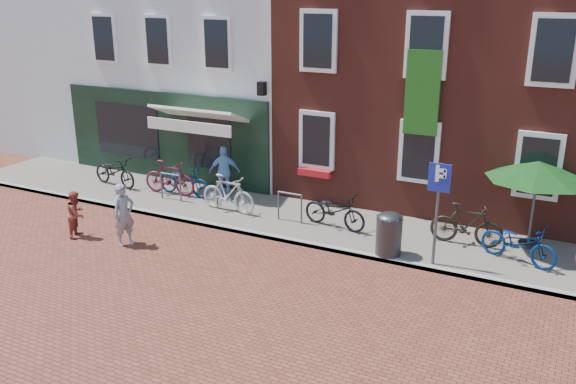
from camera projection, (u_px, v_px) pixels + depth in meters
The scene contains 18 objects.
ground at pixel (252, 236), 15.96m from camera, with size 80.00×80.00×0.00m, color brown.
sidewalk at pixel (311, 222), 16.79m from camera, with size 24.00×3.00×0.10m, color slate.
building_stucco at pixel (227, 36), 22.58m from camera, with size 8.00×8.00×9.00m, color silver.
building_brick_mid at pixel (413, 27), 19.45m from camera, with size 6.00×8.00×10.00m, color maroon.
filler_left at pixel (76, 30), 25.76m from camera, with size 7.00×8.00×9.00m, color silver.
litter_bin at pixel (389, 232), 14.47m from camera, with size 0.62×0.62×1.14m.
parking_sign at pixel (438, 196), 13.61m from camera, with size 0.50×0.08×2.43m.
parasol at pixel (539, 167), 14.50m from camera, with size 2.44×2.44×2.28m.
woman at pixel (124, 215), 15.24m from camera, with size 0.58×0.38×1.60m, color gray.
boy at pixel (77, 214), 15.80m from camera, with size 0.60×0.47×1.23m, color brown.
cafe_person at pixel (225, 171), 18.53m from camera, with size 0.91×0.38×1.56m, color #7EB2E7.
bicycle_0 at pixel (115, 171), 19.58m from camera, with size 0.64×1.83×0.96m, color black.
bicycle_1 at pixel (169, 178), 18.75m from camera, with size 0.50×1.77×1.07m, color #551627.
bicycle_2 at pixel (184, 180), 18.68m from camera, with size 0.64×1.83×0.96m, color #04234E.
bicycle_3 at pixel (228, 193), 17.32m from camera, with size 0.50×1.77×1.07m, color #AAAAAD.
bicycle_4 at pixel (335, 210), 16.15m from camera, with size 0.64×1.83×0.96m, color black.
bicycle_5 at pixel (467, 225), 15.04m from camera, with size 0.50×1.77×1.07m, color black.
bicycle_6 at pixel (519, 243), 14.10m from camera, with size 0.64×1.83×0.96m, color #052053.
Camera 1 is at (7.44, -12.77, 6.19)m, focal length 37.98 mm.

